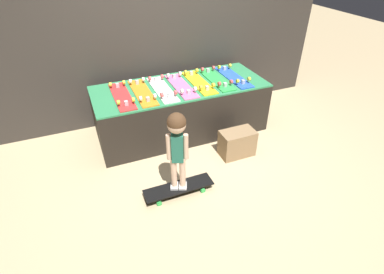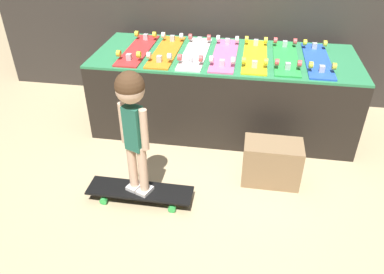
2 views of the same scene
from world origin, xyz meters
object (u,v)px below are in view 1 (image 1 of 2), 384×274
Objects in this scene: skateboard_red_on_rack at (122,95)px; storage_box at (237,143)px; skateboard_orange_on_rack at (142,92)px; skateboard_green_on_rack at (216,79)px; skateboard_on_floor at (179,188)px; skateboard_white_on_rack at (162,89)px; skateboard_yellow_on_rack at (199,82)px; skateboard_blue_on_rack at (233,76)px; skateboard_pink_on_rack at (181,85)px; child at (177,138)px.

skateboard_red_on_rack reaches higher than storage_box.
storage_box is at bearing -38.78° from skateboard_orange_on_rack.
skateboard_green_on_rack reaches higher than skateboard_on_floor.
skateboard_white_on_rack is 1.29m from skateboard_on_floor.
storage_box is at bearing -76.41° from skateboard_yellow_on_rack.
skateboard_red_on_rack is 0.25m from skateboard_orange_on_rack.
skateboard_green_on_rack is 1.00× the size of skateboard_blue_on_rack.
skateboard_orange_on_rack reaches higher than skateboard_on_floor.
skateboard_blue_on_rack is 1.86× the size of storage_box.
skateboard_blue_on_rack is (1.51, 0.00, 0.00)m from skateboard_red_on_rack.
skateboard_red_on_rack is at bearing -179.96° from skateboard_blue_on_rack.
skateboard_on_floor is 0.98m from storage_box.
skateboard_orange_on_rack is 1.00× the size of skateboard_green_on_rack.
skateboard_white_on_rack reaches higher than storage_box.
skateboard_red_on_rack is 0.50m from skateboard_white_on_rack.
skateboard_red_on_rack is at bearing -179.34° from skateboard_yellow_on_rack.
skateboard_pink_on_rack is 1.06× the size of skateboard_on_floor.
skateboard_on_floor is at bearing -137.32° from skateboard_blue_on_rack.
skateboard_pink_on_rack is at bearing 0.77° from skateboard_white_on_rack.
child is (0.04, -1.12, 0.02)m from skateboard_orange_on_rack.
skateboard_red_on_rack and skateboard_blue_on_rack have the same top height.
skateboard_pink_on_rack reaches higher than storage_box.
skateboard_orange_on_rack is 1.06× the size of skateboard_on_floor.
skateboard_yellow_on_rack is 1.00× the size of skateboard_blue_on_rack.
skateboard_green_on_rack is 0.25m from skateboard_blue_on_rack.
skateboard_green_on_rack is at bearing 1.50° from skateboard_white_on_rack.
skateboard_on_floor is (-1.22, -1.12, -0.62)m from skateboard_blue_on_rack.
skateboard_red_on_rack is 1.06× the size of skateboard_on_floor.
skateboard_green_on_rack is 0.88× the size of child.
child is (-0.97, -1.14, 0.02)m from skateboard_green_on_rack.
skateboard_yellow_on_rack is at bearing 103.59° from storage_box.
skateboard_green_on_rack is at bearing 177.01° from skateboard_blue_on_rack.
storage_box is (-0.32, -0.76, -0.53)m from skateboard_blue_on_rack.
child is at bearing -112.50° from skateboard_pink_on_rack.
skateboard_white_on_rack is at bearing -179.62° from skateboard_blue_on_rack.
skateboard_blue_on_rack is 1.77m from skateboard_on_floor.
skateboard_on_floor is at bearing -88.01° from skateboard_orange_on_rack.
skateboard_orange_on_rack and skateboard_blue_on_rack have the same top height.
skateboard_on_floor is 0.63m from child.
skateboard_yellow_on_rack is 0.25m from skateboard_green_on_rack.
child is (-0.21, -1.12, 0.02)m from skateboard_white_on_rack.
skateboard_green_on_rack is 1.61m from skateboard_on_floor.
skateboard_white_on_rack is at bearing -178.50° from skateboard_green_on_rack.
storage_box is at bearing 43.74° from child.
skateboard_green_on_rack is at bearing 1.86° from skateboard_pink_on_rack.
skateboard_on_floor is 1.76× the size of storage_box.
skateboard_white_on_rack is at bearing 132.58° from storage_box.
skateboard_orange_on_rack and skateboard_green_on_rack have the same top height.
skateboard_blue_on_rack is at bearing 42.68° from skateboard_on_floor.
skateboard_yellow_on_rack is 0.95m from storage_box.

